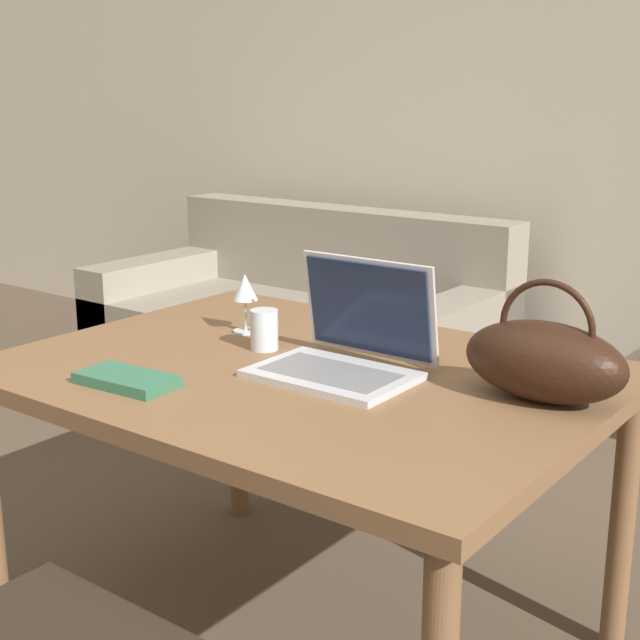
{
  "coord_description": "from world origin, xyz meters",
  "views": [
    {
      "loc": [
        1.1,
        -0.76,
        1.35
      ],
      "look_at": [
        -0.05,
        0.78,
        0.85
      ],
      "focal_mm": 50.0,
      "sensor_mm": 36.0,
      "label": 1
    }
  ],
  "objects_px": {
    "laptop": "(348,342)",
    "handbag": "(544,360)",
    "wine_glass": "(245,291)",
    "couch": "(298,335)",
    "drinking_glass": "(264,330)"
  },
  "relations": [
    {
      "from": "laptop",
      "to": "handbag",
      "type": "distance_m",
      "value": 0.44
    },
    {
      "from": "laptop",
      "to": "handbag",
      "type": "relative_size",
      "value": 1.02
    },
    {
      "from": "drinking_glass",
      "to": "wine_glass",
      "type": "height_order",
      "value": "wine_glass"
    },
    {
      "from": "drinking_glass",
      "to": "handbag",
      "type": "distance_m",
      "value": 0.7
    },
    {
      "from": "couch",
      "to": "wine_glass",
      "type": "xyz_separation_m",
      "value": [
        0.88,
        -1.34,
        0.56
      ]
    },
    {
      "from": "laptop",
      "to": "drinking_glass",
      "type": "distance_m",
      "value": 0.26
    },
    {
      "from": "laptop",
      "to": "wine_glass",
      "type": "bearing_deg",
      "value": 164.7
    },
    {
      "from": "wine_glass",
      "to": "handbag",
      "type": "xyz_separation_m",
      "value": [
        0.84,
        -0.03,
        -0.02
      ]
    },
    {
      "from": "wine_glass",
      "to": "handbag",
      "type": "bearing_deg",
      "value": -2.34
    },
    {
      "from": "laptop",
      "to": "wine_glass",
      "type": "height_order",
      "value": "laptop"
    },
    {
      "from": "drinking_glass",
      "to": "handbag",
      "type": "height_order",
      "value": "handbag"
    },
    {
      "from": "couch",
      "to": "handbag",
      "type": "xyz_separation_m",
      "value": [
        1.72,
        -1.37,
        0.54
      ]
    },
    {
      "from": "couch",
      "to": "laptop",
      "type": "xyz_separation_m",
      "value": [
        1.28,
        -1.45,
        0.52
      ]
    },
    {
      "from": "laptop",
      "to": "couch",
      "type": "bearing_deg",
      "value": 131.54
    },
    {
      "from": "couch",
      "to": "laptop",
      "type": "bearing_deg",
      "value": -48.46
    }
  ]
}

